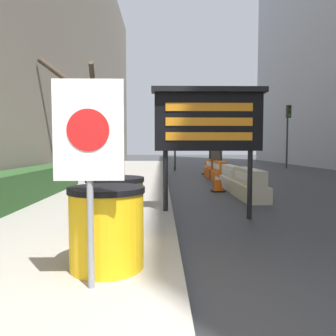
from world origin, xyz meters
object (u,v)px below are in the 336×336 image
pedestrian_passerby (216,158)px  warning_sign (89,145)px  barrel_drum_middle (115,208)px  jersey_barrier_white (232,178)px  jersey_barrier_cream (249,186)px  traffic_light_near_curb (175,129)px  jersey_barrier_orange_near (220,173)px  jersey_barrier_orange_far (212,169)px  barrel_drum_foreground (107,227)px  message_board (208,121)px  pedestrian_worker (214,155)px  traffic_light_far_side (288,123)px  traffic_cone_mid (206,167)px  traffic_cone_far (218,180)px  traffic_cone_near (225,169)px

pedestrian_passerby → warning_sign: bearing=108.1°
barrel_drum_middle → jersey_barrier_white: (3.10, 6.84, -0.25)m
jersey_barrier_cream → traffic_light_near_curb: size_ratio=0.59×
barrel_drum_middle → jersey_barrier_orange_near: size_ratio=0.47×
jersey_barrier_cream → jersey_barrier_orange_far: jersey_barrier_orange_far is taller
barrel_drum_foreground → message_board: message_board is taller
jersey_barrier_cream → jersey_barrier_white: (0.00, 2.28, -0.02)m
pedestrian_worker → jersey_barrier_cream: bearing=-146.4°
barrel_drum_middle → traffic_light_far_side: size_ratio=0.20×
barrel_drum_foreground → warning_sign: size_ratio=0.46×
jersey_barrier_white → jersey_barrier_orange_near: 2.29m
traffic_cone_mid → traffic_cone_far: 6.82m
warning_sign → barrel_drum_middle: bearing=90.1°
traffic_light_far_side → pedestrian_worker: 8.54m
pedestrian_worker → pedestrian_passerby: (-0.14, -1.70, -0.06)m
barrel_drum_foreground → traffic_light_far_side: 20.91m
traffic_cone_near → pedestrian_worker: bearing=-118.3°
jersey_barrier_orange_near → pedestrian_passerby: (0.01, 0.95, 0.60)m
barrel_drum_middle → pedestrian_worker: 12.24m
barrel_drum_middle → traffic_cone_far: barrel_drum_middle is taller
jersey_barrier_cream → jersey_barrier_orange_far: (0.00, 6.62, 0.01)m
warning_sign → traffic_light_near_curb: size_ratio=0.52×
pedestrian_worker → traffic_light_far_side: bearing=-11.0°
jersey_barrier_white → pedestrian_passerby: size_ratio=1.24×
traffic_cone_mid → traffic_cone_far: bearing=-94.5°
traffic_light_far_side → pedestrian_worker: (-5.95, -5.77, -2.04)m
barrel_drum_middle → warning_sign: bearing=-89.9°
traffic_light_far_side → pedestrian_passerby: (-6.09, -7.47, -2.10)m
warning_sign → traffic_cone_mid: 14.79m
barrel_drum_middle → pedestrian_passerby: pedestrian_passerby is taller
traffic_light_near_curb → traffic_cone_near: bearing=-44.0°
warning_sign → traffic_cone_near: 15.59m
barrel_drum_middle → traffic_cone_mid: barrel_drum_middle is taller
pedestrian_worker → traffic_cone_far: bearing=-152.8°
barrel_drum_middle → traffic_light_far_side: bearing=62.3°
pedestrian_passerby → message_board: bearing=112.2°
traffic_cone_near → traffic_light_far_side: traffic_light_far_side is taller
jersey_barrier_cream → pedestrian_passerby: bearing=89.9°
barrel_drum_foreground → pedestrian_passerby: bearing=74.8°
jersey_barrier_orange_near → pedestrian_passerby: size_ratio=1.10×
traffic_light_far_side → pedestrian_passerby: 9.87m
pedestrian_worker → traffic_light_near_curb: bearing=57.9°
warning_sign → pedestrian_passerby: warning_sign is taller
barrel_drum_foreground → jersey_barrier_cream: 6.41m
jersey_barrier_orange_far → pedestrian_worker: bearing=75.5°
traffic_cone_near → jersey_barrier_orange_near: bearing=-103.5°
pedestrian_passerby → jersey_barrier_white: bearing=122.8°
barrel_drum_foreground → traffic_cone_mid: bearing=78.0°
jersey_barrier_cream → traffic_cone_mid: 8.28m
warning_sign → traffic_light_near_curb: traffic_light_near_curb is taller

